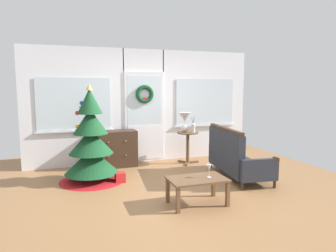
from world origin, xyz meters
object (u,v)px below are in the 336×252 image
settee_sofa (234,158)px  gift_box (120,178)px  coffee_table (197,182)px  christmas_tree (91,147)px  wine_glass (209,168)px  dresser_cabinet (115,149)px  table_lamp (185,119)px  side_table (188,141)px  flower_vase (193,127)px

settee_sofa → gift_box: 2.16m
coffee_table → gift_box: 1.67m
christmas_tree → wine_glass: (1.52, -1.68, -0.10)m
dresser_cabinet → table_lamp: 1.65m
side_table → flower_vase: (0.10, -0.06, 0.32)m
flower_vase → wine_glass: bearing=-108.2°
side_table → coffee_table: side_table is taller
settee_sofa → table_lamp: size_ratio=3.80×
wine_glass → settee_sofa: bearing=44.3°
flower_vase → coffee_table: flower_vase is taller
table_lamp → coffee_table: size_ratio=0.52×
table_lamp → gift_box: 2.07m
settee_sofa → side_table: settee_sofa is taller
coffee_table → table_lamp: bearing=72.0°
christmas_tree → side_table: bearing=16.1°
wine_glass → gift_box: bearing=126.5°
side_table → wine_glass: (-0.63, -2.30, 0.03)m
dresser_cabinet → side_table: bearing=-9.5°
dresser_cabinet → settee_sofa: (2.00, -1.53, -0.01)m
flower_vase → coffee_table: bearing=-112.4°
flower_vase → table_lamp: bearing=148.0°
settee_sofa → flower_vase: size_ratio=4.78×
wine_glass → side_table: bearing=74.6°
christmas_tree → coffee_table: (1.35, -1.65, -0.30)m
settee_sofa → side_table: bearing=108.4°
christmas_tree → gift_box: size_ratio=10.13×
coffee_table → dresser_cabinet: bearing=106.8°
table_lamp → coffee_table: 2.52m
settee_sofa → wine_glass: (-1.06, -1.03, 0.16)m
side_table → wine_glass: bearing=-105.4°
dresser_cabinet → flower_vase: 1.77m
settee_sofa → side_table: (-0.42, 1.27, 0.13)m
side_table → christmas_tree: bearing=-163.9°
wine_glass → gift_box: (-1.05, 1.42, -0.45)m
settee_sofa → flower_vase: bearing=104.9°
gift_box → dresser_cabinet: bearing=84.6°
table_lamp → wine_glass: (-0.57, -2.34, -0.46)m
dresser_cabinet → side_table: 1.61m
table_lamp → gift_box: (-1.63, -0.92, -0.91)m
table_lamp → wine_glass: table_lamp is taller
christmas_tree → table_lamp: bearing=17.5°
wine_glass → dresser_cabinet: bearing=110.3°
side_table → gift_box: size_ratio=4.06×
side_table → gift_box: side_table is taller
dresser_cabinet → coffee_table: dresser_cabinet is taller
settee_sofa → flower_vase: 1.33m
coffee_table → wine_glass: bearing=-7.2°
settee_sofa → side_table: size_ratio=2.36×
table_lamp → flower_vase: 0.25m
dresser_cabinet → wine_glass: dresser_cabinet is taller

